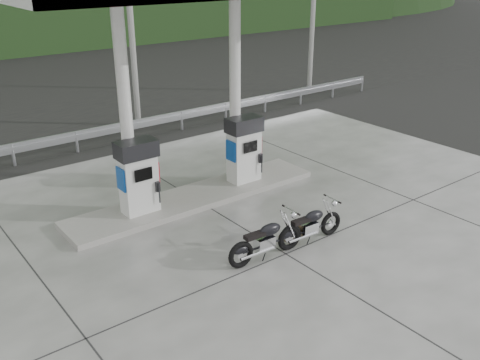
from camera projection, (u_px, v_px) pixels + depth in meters
ground at (256, 237)px, 12.19m from camera, size 160.00×160.00×0.00m
forecourt_apron at (256, 236)px, 12.19m from camera, size 18.00×14.00×0.02m
pump_island at (196, 197)px, 13.98m from camera, size 7.00×1.40×0.15m
gas_pump_left at (138, 177)px, 12.70m from camera, size 0.95×0.55×1.80m
gas_pump_right at (244, 149)px, 14.50m from camera, size 0.95×0.55×1.80m
canopy_column_left at (125, 108)px, 12.37m from camera, size 0.30×0.30×5.00m
canopy_column_right at (235, 89)px, 14.18m from camera, size 0.30×0.30×5.00m
guardrail at (104, 126)px, 17.76m from camera, size 26.00×0.16×1.42m
road at (68, 122)px, 20.58m from camera, size 60.00×7.00×0.01m
utility_pole_b at (130, 15)px, 18.70m from camera, size 0.22×0.22×8.00m
utility_pole_c at (313, 3)px, 23.77m from camera, size 0.22×0.22×8.00m
motorcycle_left at (266, 240)px, 11.16m from camera, size 1.79×0.64×0.84m
motorcycle_right at (310, 226)px, 11.81m from camera, size 1.70×0.62×0.79m
duck at (290, 236)px, 11.74m from camera, size 0.59×0.26×0.41m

